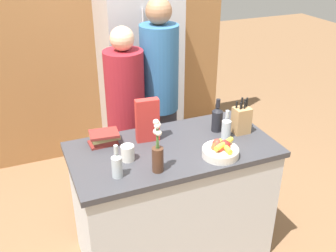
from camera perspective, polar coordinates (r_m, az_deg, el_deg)
name	(u,v)px	position (r m, az deg, el deg)	size (l,w,h in m)	color
ground_plane	(172,248)	(3.26, 0.63, -17.29)	(14.00, 14.00, 0.00)	brown
kitchen_island	(173,201)	(2.95, 0.68, -10.85)	(1.41, 0.72, 0.93)	silver
back_wall_wood	(104,33)	(4.15, -9.22, 13.17)	(2.61, 0.12, 2.60)	#9E6B3D
refrigerator	(139,69)	(3.96, -4.18, 8.25)	(0.72, 0.62, 2.00)	#B7B7BC
fruit_bowl	(220,150)	(2.60, 7.62, -3.46)	(0.24, 0.24, 0.11)	silver
knife_block	(241,120)	(2.88, 10.60, 0.89)	(0.12, 0.10, 0.28)	tan
flower_vase	(158,152)	(2.37, -1.52, -3.74)	(0.07, 0.07, 0.36)	#4C2D1E
cereal_box	(147,120)	(2.71, -3.01, 0.83)	(0.17, 0.08, 0.31)	red
coffee_mug	(127,153)	(2.54, -5.91, -3.87)	(0.09, 0.13, 0.10)	silver
book_stack	(104,138)	(2.74, -9.27, -1.71)	(0.21, 0.17, 0.09)	maroon
bottle_oil	(226,127)	(2.80, 8.46, -0.16)	(0.07, 0.07, 0.21)	#B2BCC1
bottle_vinegar	(117,164)	(2.37, -7.43, -5.55)	(0.07, 0.07, 0.22)	#B2BCC1
bottle_wine	(217,118)	(2.88, 7.15, 1.10)	(0.08, 0.08, 0.25)	black
person_at_sink	(126,112)	(3.25, -6.11, 2.05)	(0.32, 0.32, 1.62)	#383842
person_in_blue	(160,91)	(3.35, -1.23, 5.05)	(0.32, 0.32, 1.79)	#383842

